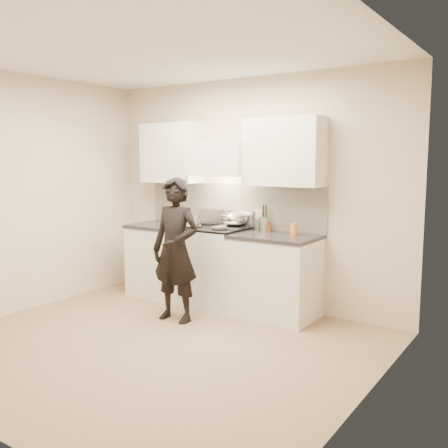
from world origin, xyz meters
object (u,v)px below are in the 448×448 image
object	(u,v)px
stove	(214,266)
counter_right	(275,276)
utensil_crock	(264,223)
wok	(235,218)
person	(176,250)

from	to	relation	value
stove	counter_right	distance (m)	0.83
stove	utensil_crock	bearing A→B (deg)	19.64
wok	counter_right	bearing A→B (deg)	-12.81
wok	person	distance (m)	0.93
stove	utensil_crock	world-z (taller)	utensil_crock
counter_right	utensil_crock	size ratio (longest dim) A/B	3.00
counter_right	utensil_crock	distance (m)	0.65
utensil_crock	person	xyz separation A→B (m)	(-0.56, -0.92, -0.24)
counter_right	person	distance (m)	1.14
stove	person	size ratio (longest dim) A/B	0.62
stove	utensil_crock	distance (m)	0.81
person	wok	bearing A→B (deg)	73.95
stove	person	world-z (taller)	person
stove	counter_right	bearing A→B (deg)	0.00
wok	stove	bearing A→B (deg)	-144.30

